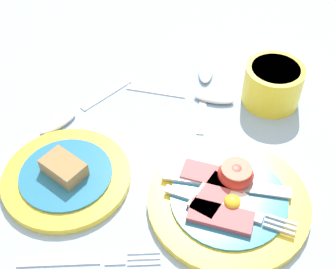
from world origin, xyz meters
TOP-DOWN VIEW (x-y plane):
  - ground_plane at (0.00, 0.00)m, footprint 3.00×3.00m
  - breakfast_plate at (0.10, -0.01)m, footprint 0.23×0.23m
  - bread_plate at (-0.14, -0.05)m, footprint 0.19×0.19m
  - sugar_cup at (0.12, 0.23)m, footprint 0.10×0.10m
  - teaspoon_by_saucer at (-0.19, 0.08)m, footprint 0.10×0.18m
  - teaspoon_near_cup at (-0.00, 0.23)m, footprint 0.06×0.19m
  - teaspoon_stray at (-0.00, 0.19)m, footprint 0.19×0.04m
  - fork_on_cloth at (-0.05, -0.16)m, footprint 0.18×0.08m

SIDE VIEW (x-z plane):
  - ground_plane at x=0.00m, z-range 0.00..0.00m
  - fork_on_cloth at x=-0.05m, z-range 0.00..0.01m
  - teaspoon_by_saucer at x=-0.19m, z-range 0.00..0.01m
  - teaspoon_near_cup at x=0.00m, z-range 0.00..0.01m
  - teaspoon_stray at x=0.00m, z-range 0.00..0.01m
  - bread_plate at x=-0.14m, z-range -0.01..0.03m
  - breakfast_plate at x=0.10m, z-range -0.01..0.03m
  - sugar_cup at x=0.12m, z-range 0.00..0.07m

